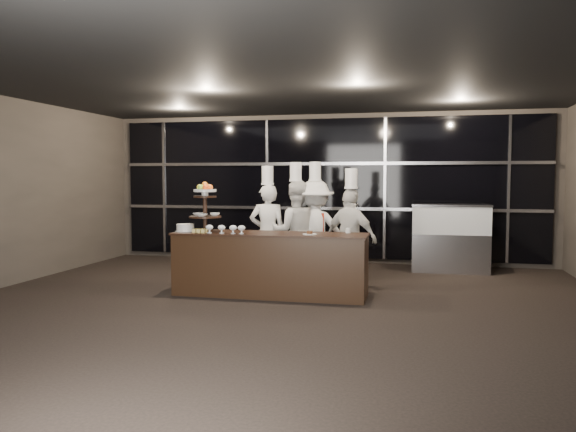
% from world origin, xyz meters
% --- Properties ---
extents(room, '(10.00, 10.00, 10.00)m').
position_xyz_m(room, '(0.00, 0.00, 1.50)').
color(room, black).
rests_on(room, ground).
extents(window_wall, '(8.60, 0.10, 2.80)m').
position_xyz_m(window_wall, '(0.00, 4.94, 1.50)').
color(window_wall, black).
rests_on(window_wall, ground).
extents(buffet_counter, '(2.84, 0.74, 0.92)m').
position_xyz_m(buffet_counter, '(-0.26, 1.56, 0.47)').
color(buffet_counter, black).
rests_on(buffet_counter, ground).
extents(display_stand, '(0.48, 0.48, 0.74)m').
position_xyz_m(display_stand, '(-1.26, 1.56, 1.34)').
color(display_stand, black).
rests_on(display_stand, buffet_counter).
extents(compotes, '(0.60, 0.11, 0.12)m').
position_xyz_m(compotes, '(-0.85, 1.34, 1.00)').
color(compotes, silver).
rests_on(compotes, buffet_counter).
extents(layer_cake, '(0.30, 0.30, 0.11)m').
position_xyz_m(layer_cake, '(-1.56, 1.51, 0.97)').
color(layer_cake, white).
rests_on(layer_cake, buffet_counter).
extents(pastry_squares, '(0.20, 0.13, 0.05)m').
position_xyz_m(pastry_squares, '(-1.28, 1.39, 0.95)').
color(pastry_squares, '#DECA6C').
rests_on(pastry_squares, buffet_counter).
extents(small_plate, '(0.20, 0.20, 0.05)m').
position_xyz_m(small_plate, '(0.35, 1.46, 0.94)').
color(small_plate, white).
rests_on(small_plate, buffet_counter).
extents(chef_cup, '(0.08, 0.08, 0.07)m').
position_xyz_m(chef_cup, '(0.85, 1.81, 0.96)').
color(chef_cup, white).
rests_on(chef_cup, buffet_counter).
extents(display_case, '(1.38, 0.60, 1.24)m').
position_xyz_m(display_case, '(2.43, 4.30, 0.69)').
color(display_case, '#A5A5AA').
rests_on(display_case, ground).
extents(chef_a, '(0.67, 0.53, 1.91)m').
position_xyz_m(chef_a, '(-0.56, 2.55, 0.84)').
color(chef_a, white).
rests_on(chef_a, ground).
extents(chef_b, '(0.94, 0.81, 1.97)m').
position_xyz_m(chef_b, '(-0.11, 2.61, 0.85)').
color(chef_b, silver).
rests_on(chef_b, ground).
extents(chef_c, '(1.21, 0.89, 1.98)m').
position_xyz_m(chef_c, '(0.19, 2.73, 0.85)').
color(chef_c, white).
rests_on(chef_c, ground).
extents(chef_d, '(0.99, 0.77, 1.86)m').
position_xyz_m(chef_d, '(0.83, 2.29, 0.80)').
color(chef_d, white).
rests_on(chef_d, ground).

